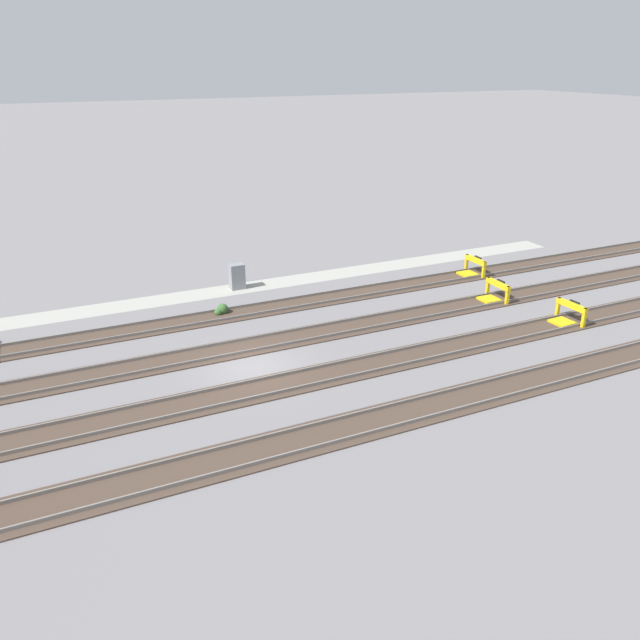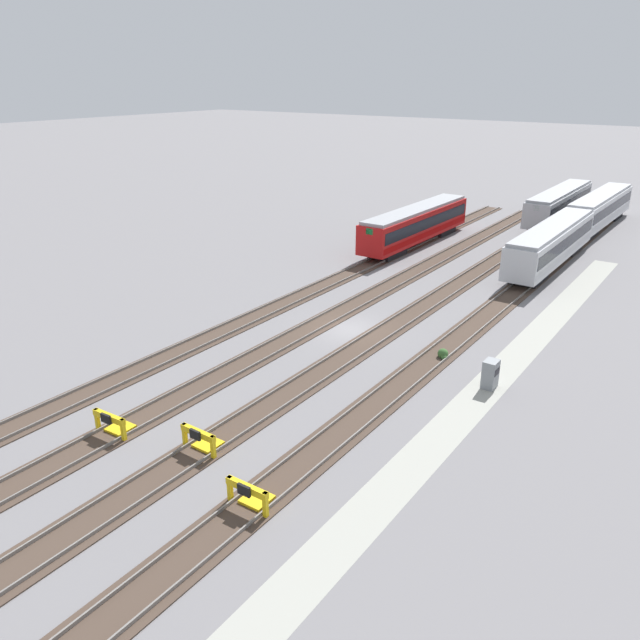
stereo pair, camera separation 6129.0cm
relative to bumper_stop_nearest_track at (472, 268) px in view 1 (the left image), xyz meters
The scene contains 11 objects.
ground_plane 18.96m from the bumper_stop_nearest_track, 20.48° to the left, with size 400.00×400.00×0.00m, color slate.
service_walkway 18.21m from the bumper_stop_nearest_track, 12.65° to the right, with size 54.00×2.00×0.01m, color #9E9E93.
rail_track_nearest 17.76m from the bumper_stop_nearest_track, ahead, with size 90.00×2.24×0.21m.
rail_track_near_inner 18.31m from the bumper_stop_nearest_track, 13.98° to the left, with size 90.00×2.24×0.21m.
rail_track_middle 19.84m from the bumper_stop_nearest_track, 26.48° to the left, with size 90.00×2.24×0.21m.
rail_track_far_inner 22.17m from the bumper_stop_nearest_track, 36.77° to the left, with size 90.00×2.24×0.21m.
bumper_stop_nearest_track is the anchor object (origin of this frame).
bumper_stop_near_inner_track 4.76m from the bumper_stop_nearest_track, 68.20° to the left, with size 1.35×2.00×1.22m.
bumper_stop_middle_track 8.87m from the bumper_stop_nearest_track, 87.54° to the left, with size 1.38×2.01×1.22m.
electrical_cabinet 15.60m from the bumper_stop_nearest_track, 15.11° to the right, with size 0.90×0.73×1.60m.
weed_clump 17.16m from the bumper_stop_nearest_track, ahead, with size 0.92×0.70×0.64m.
Camera 1 is at (8.12, 25.11, 13.52)m, focal length 35.00 mm.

